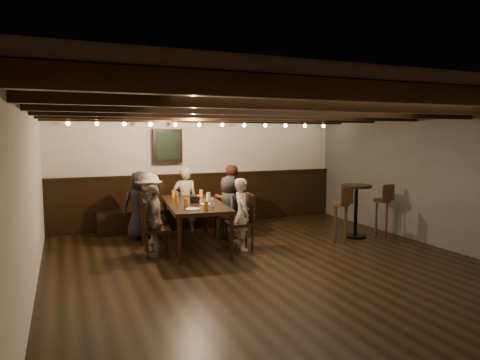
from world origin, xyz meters
name	(u,v)px	position (x,y,z in m)	size (l,w,h in m)	color
room	(208,182)	(-0.29, 2.21, 1.07)	(7.00, 7.00, 7.00)	black
dining_table	(194,206)	(-0.74, 1.63, 0.73)	(1.18, 2.20, 0.79)	black
chair_left_near	(151,227)	(-1.41, 2.16, 0.29)	(0.49, 0.49, 0.96)	black
chair_left_far	(156,239)	(-1.51, 1.26, 0.28)	(0.47, 0.47, 0.92)	black
chair_right_near	(227,223)	(0.02, 2.00, 0.29)	(0.47, 0.47, 0.94)	black
chair_right_far	(240,233)	(-0.08, 1.11, 0.30)	(0.49, 0.49, 0.97)	black
person_bench_left	(140,205)	(-1.54, 2.63, 0.65)	(0.64, 0.41, 1.30)	black
person_bench_centre	(185,200)	(-0.63, 2.68, 0.68)	(0.49, 0.32, 1.35)	gray
person_bench_right	(230,199)	(0.25, 2.43, 0.69)	(0.67, 0.52, 1.37)	maroon
person_left_near	(149,208)	(-1.44, 2.16, 0.65)	(0.84, 0.48, 1.30)	gray
person_left_far	(154,221)	(-1.54, 1.27, 0.59)	(0.69, 0.29, 1.18)	gray
person_right_near	(229,207)	(0.05, 2.00, 0.60)	(0.59, 0.38, 1.21)	#28272A
person_right_far	(242,214)	(-0.05, 1.10, 0.62)	(0.45, 0.30, 1.25)	#BAB29D
pint_a	(173,194)	(-0.94, 2.36, 0.86)	(0.07, 0.07, 0.14)	#BF7219
pint_b	(201,193)	(-0.42, 2.25, 0.86)	(0.07, 0.07, 0.14)	#BF7219
pint_c	(176,198)	(-1.03, 1.77, 0.86)	(0.07, 0.07, 0.14)	#BF7219
pint_d	(208,196)	(-0.42, 1.80, 0.86)	(0.07, 0.07, 0.14)	silver
pint_e	(186,203)	(-1.01, 1.21, 0.86)	(0.07, 0.07, 0.14)	#BF7219
pint_f	(212,203)	(-0.60, 1.06, 0.86)	(0.07, 0.07, 0.14)	silver
pint_g	(206,205)	(-0.78, 0.83, 0.86)	(0.07, 0.07, 0.14)	#BF7219
plate_near	(193,209)	(-0.97, 0.95, 0.80)	(0.24, 0.24, 0.01)	white
plate_far	(208,204)	(-0.60, 1.31, 0.80)	(0.24, 0.24, 0.01)	white
condiment_caddy	(195,199)	(-0.75, 1.58, 0.85)	(0.15, 0.10, 0.12)	black
candle	(198,198)	(-0.59, 1.92, 0.82)	(0.05, 0.05, 0.05)	beige
high_top_table	(356,203)	(2.35, 1.10, 0.67)	(0.58, 0.58, 1.03)	black
bar_stool_left	(341,221)	(1.85, 0.90, 0.39)	(0.33, 0.35, 1.04)	#322210
bar_stool_right	(382,217)	(2.85, 0.95, 0.39)	(0.33, 0.34, 1.04)	#322210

